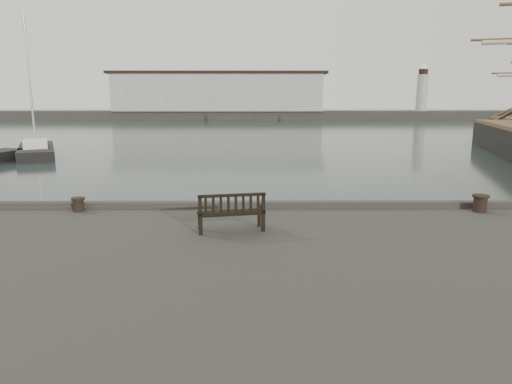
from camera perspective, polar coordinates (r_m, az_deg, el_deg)
ground at (r=13.81m, az=-0.05°, el=-8.15°), size 400.00×400.00×0.00m
breakwater at (r=105.09m, az=-2.83°, el=11.35°), size 140.00×9.50×12.20m
bench at (r=10.89m, az=-3.13°, el=-3.39°), size 1.66×0.84×0.91m
bollard_left at (r=13.72m, az=-21.32°, el=-1.46°), size 0.46×0.46×0.39m
bollard_right at (r=14.17m, az=26.22°, el=-1.28°), size 0.45×0.45×0.48m
yacht_d at (r=42.34m, az=-25.72°, el=4.42°), size 6.46×10.12×12.40m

